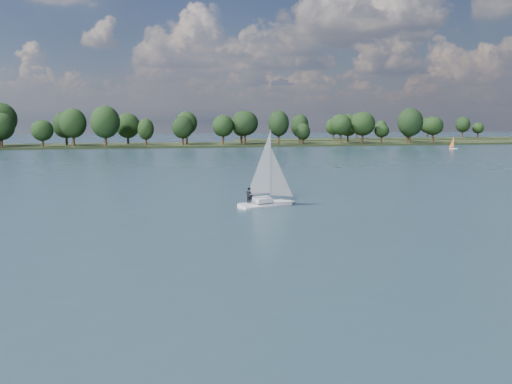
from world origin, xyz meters
TOP-DOWN VIEW (x-y plane):
  - ground at (0.00, 100.00)m, footprint 700.00×700.00m
  - far_shore at (0.00, 212.00)m, footprint 660.00×40.00m
  - far_shore_back at (160.00, 260.00)m, footprint 220.00×30.00m
  - sailboat at (4.50, 41.92)m, footprint 7.33×4.48m
  - dinghy_orange at (107.66, 161.59)m, footprint 3.01×2.57m
  - treeline at (-6.34, 207.61)m, footprint 562.45×74.25m

SIDE VIEW (x-z plane):
  - ground at x=0.00m, z-range 0.00..0.00m
  - far_shore at x=0.00m, z-range -0.75..0.75m
  - far_shore_back at x=160.00m, z-range -0.70..0.70m
  - dinghy_orange at x=107.66m, z-range -1.21..3.39m
  - sailboat at x=4.50m, z-range -2.07..7.29m
  - treeline at x=-6.34m, z-range -1.23..17.45m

